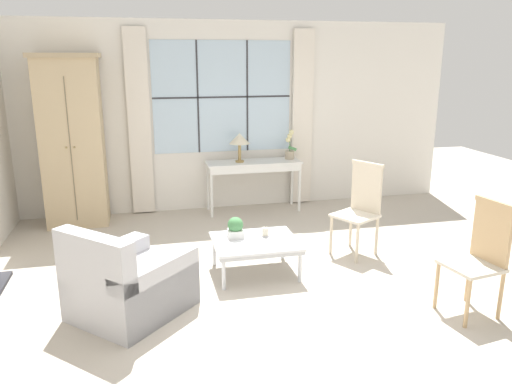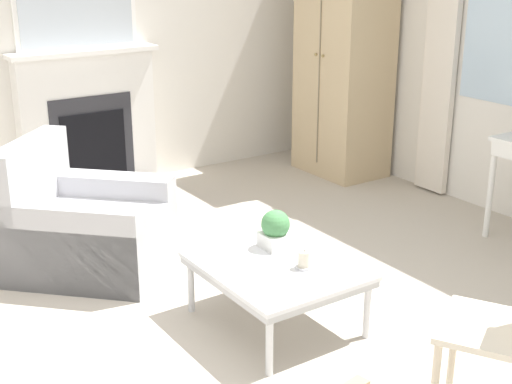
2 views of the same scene
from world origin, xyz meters
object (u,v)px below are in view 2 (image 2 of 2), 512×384
Objects in this scene: armoire at (344,49)px; coffee_table at (276,270)px; potted_plant_small at (275,229)px; armchair_upholstered at (85,229)px; fireplace at (87,107)px; pillar_candle at (304,261)px.

coffee_table is (2.04, -2.21, -0.83)m from armoire.
armchair_upholstered is at bearing -146.62° from potted_plant_small.
armoire is 10.11× the size of potted_plant_small.
potted_plant_small is (-0.19, 0.13, 0.15)m from coffee_table.
fireplace is 1.70m from armchair_upholstered.
armchair_upholstered is 1.38× the size of coffee_table.
coffee_table is 8.14× the size of pillar_candle.
armoire is 2.87m from potted_plant_small.
potted_plant_small reaches higher than coffee_table.
pillar_candle is at bearing -6.63° from potted_plant_small.
coffee_table is (1.32, 0.61, 0.06)m from armchair_upholstered.
pillar_candle is at bearing 34.84° from coffee_table.
coffee_table is (2.82, -0.02, -0.42)m from fireplace.
armchair_upholstered is at bearing -22.90° from fireplace.
coffee_table is at bearing 24.92° from armchair_upholstered.
armoire is 20.96× the size of pillar_candle.
potted_plant_small is at bearing 2.29° from fireplace.
coffee_table is at bearing -34.04° from potted_plant_small.
fireplace is 10.00× the size of potted_plant_small.
armchair_upholstered is 1.36m from potted_plant_small.
armchair_upholstered reaches higher than pillar_candle.
armoire is 1.87× the size of armchair_upholstered.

